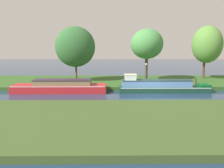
{
  "coord_description": "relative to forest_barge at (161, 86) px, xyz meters",
  "views": [
    {
      "loc": [
        -4.28,
        -23.05,
        5.08
      ],
      "look_at": [
        -3.98,
        1.2,
        0.9
      ],
      "focal_mm": 36.39,
      "sensor_mm": 36.0,
      "label": 1
    }
  ],
  "objects": [
    {
      "name": "riverbank_near",
      "position": [
        -1.33,
        -10.2,
        -0.44
      ],
      "size": [
        72.0,
        10.0,
        0.4
      ],
      "primitive_type": "cube",
      "color": "#3A5224",
      "rests_on": "ground_plane"
    },
    {
      "name": "willow_tree_left",
      "position": [
        -9.97,
        5.17,
        4.21
      ],
      "size": [
        5.12,
        3.6,
        7.03
      ],
      "color": "brown",
      "rests_on": "riverbank_far"
    },
    {
      "name": "riverbank_far",
      "position": [
        -1.33,
        5.8,
        -0.44
      ],
      "size": [
        72.0,
        10.0,
        0.4
      ],
      "primitive_type": "cube",
      "color": "#315922",
      "rests_on": "ground_plane"
    },
    {
      "name": "willow_tree_centre",
      "position": [
        -0.7,
        5.64,
        4.56
      ],
      "size": [
        4.21,
        4.41,
        6.78
      ],
      "color": "#4F4134",
      "rests_on": "riverbank_far"
    },
    {
      "name": "lamp_post",
      "position": [
        -1.25,
        2.42,
        1.41
      ],
      "size": [
        0.24,
        0.24,
        2.57
      ],
      "color": "#333338",
      "rests_on": "riverbank_far"
    },
    {
      "name": "ground_plane",
      "position": [
        -1.33,
        -1.2,
        -0.64
      ],
      "size": [
        120.0,
        120.0,
        0.0
      ],
      "primitive_type": "plane",
      "color": "navy"
    },
    {
      "name": "red_narrowboat",
      "position": [
        -10.94,
        0.0,
        -0.03
      ],
      "size": [
        10.1,
        2.18,
        1.41
      ],
      "color": "red",
      "rests_on": "ground_plane"
    },
    {
      "name": "willow_tree_right",
      "position": [
        7.82,
        7.13,
        4.51
      ],
      "size": [
        4.01,
        4.4,
        7.3
      ],
      "color": "brown",
      "rests_on": "riverbank_far"
    },
    {
      "name": "mooring_post_near",
      "position": [
        4.41,
        1.56,
        0.21
      ],
      "size": [
        0.15,
        0.15,
        0.9
      ],
      "primitive_type": "cylinder",
      "color": "#4D3125",
      "rests_on": "riverbank_far"
    },
    {
      "name": "forest_barge",
      "position": [
        0.0,
        0.0,
        0.0
      ],
      "size": [
        9.81,
        1.74,
        1.96
      ],
      "color": "#193F2F",
      "rests_on": "ground_plane"
    }
  ]
}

